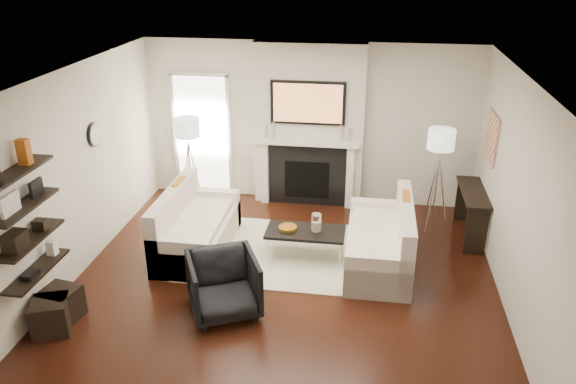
# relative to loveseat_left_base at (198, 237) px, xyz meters

# --- Properties ---
(room_envelope) EXTENTS (6.00, 6.00, 6.00)m
(room_envelope) POSITION_rel_loveseat_left_base_xyz_m (1.37, -0.94, 1.14)
(room_envelope) COLOR black
(room_envelope) RESTS_ON ground
(chimney_breast) EXTENTS (1.80, 0.25, 2.70)m
(chimney_breast) POSITION_rel_loveseat_left_base_xyz_m (1.37, 1.93, 1.14)
(chimney_breast) COLOR silver
(chimney_breast) RESTS_ON floor
(fireplace_surround) EXTENTS (1.30, 0.02, 1.04)m
(fireplace_surround) POSITION_rel_loveseat_left_base_xyz_m (1.37, 1.80, 0.31)
(fireplace_surround) COLOR black
(fireplace_surround) RESTS_ON floor
(firebox) EXTENTS (0.75, 0.02, 0.65)m
(firebox) POSITION_rel_loveseat_left_base_xyz_m (1.37, 1.79, 0.24)
(firebox) COLOR black
(firebox) RESTS_ON floor
(mantel_pilaster_l) EXTENTS (0.12, 0.08, 1.10)m
(mantel_pilaster_l) POSITION_rel_loveseat_left_base_xyz_m (0.65, 1.77, 0.34)
(mantel_pilaster_l) COLOR white
(mantel_pilaster_l) RESTS_ON floor
(mantel_pilaster_r) EXTENTS (0.12, 0.08, 1.10)m
(mantel_pilaster_r) POSITION_rel_loveseat_left_base_xyz_m (2.09, 1.77, 0.34)
(mantel_pilaster_r) COLOR white
(mantel_pilaster_r) RESTS_ON floor
(mantel_shelf) EXTENTS (1.70, 0.18, 0.07)m
(mantel_shelf) POSITION_rel_loveseat_left_base_xyz_m (1.37, 1.75, 0.91)
(mantel_shelf) COLOR white
(mantel_shelf) RESTS_ON chimney_breast
(tv_body) EXTENTS (1.20, 0.06, 0.70)m
(tv_body) POSITION_rel_loveseat_left_base_xyz_m (1.37, 1.77, 1.57)
(tv_body) COLOR black
(tv_body) RESTS_ON chimney_breast
(tv_screen) EXTENTS (1.10, 0.00, 0.62)m
(tv_screen) POSITION_rel_loveseat_left_base_xyz_m (1.37, 1.74, 1.57)
(tv_screen) COLOR #BF723F
(tv_screen) RESTS_ON tv_body
(candlestick_l_tall) EXTENTS (0.04, 0.04, 0.30)m
(candlestick_l_tall) POSITION_rel_loveseat_left_base_xyz_m (0.82, 1.76, 1.09)
(candlestick_l_tall) COLOR silver
(candlestick_l_tall) RESTS_ON mantel_shelf
(candlestick_l_short) EXTENTS (0.04, 0.04, 0.24)m
(candlestick_l_short) POSITION_rel_loveseat_left_base_xyz_m (0.69, 1.76, 1.06)
(candlestick_l_short) COLOR silver
(candlestick_l_short) RESTS_ON mantel_shelf
(candlestick_r_tall) EXTENTS (0.04, 0.04, 0.30)m
(candlestick_r_tall) POSITION_rel_loveseat_left_base_xyz_m (1.92, 1.76, 1.09)
(candlestick_r_tall) COLOR silver
(candlestick_r_tall) RESTS_ON mantel_shelf
(candlestick_r_short) EXTENTS (0.04, 0.04, 0.24)m
(candlestick_r_short) POSITION_rel_loveseat_left_base_xyz_m (2.05, 1.76, 1.06)
(candlestick_r_short) COLOR silver
(candlestick_r_short) RESTS_ON mantel_shelf
(hallway_panel) EXTENTS (0.90, 0.02, 2.10)m
(hallway_panel) POSITION_rel_loveseat_left_base_xyz_m (-0.48, 2.04, 0.84)
(hallway_panel) COLOR white
(hallway_panel) RESTS_ON floor
(door_trim_l) EXTENTS (0.06, 0.06, 2.16)m
(door_trim_l) POSITION_rel_loveseat_left_base_xyz_m (-0.96, 2.02, 0.84)
(door_trim_l) COLOR white
(door_trim_l) RESTS_ON floor
(door_trim_r) EXTENTS (0.06, 0.06, 2.16)m
(door_trim_r) POSITION_rel_loveseat_left_base_xyz_m (-0.00, 2.02, 0.84)
(door_trim_r) COLOR white
(door_trim_r) RESTS_ON floor
(door_trim_top) EXTENTS (1.02, 0.06, 0.06)m
(door_trim_top) POSITION_rel_loveseat_left_base_xyz_m (-0.48, 2.02, 1.92)
(door_trim_top) COLOR white
(door_trim_top) RESTS_ON wall_back
(rug) EXTENTS (2.60, 2.00, 0.01)m
(rug) POSITION_rel_loveseat_left_base_xyz_m (1.16, 0.09, -0.20)
(rug) COLOR beige
(rug) RESTS_ON floor
(loveseat_left_base) EXTENTS (0.85, 1.80, 0.42)m
(loveseat_left_base) POSITION_rel_loveseat_left_base_xyz_m (0.00, 0.00, 0.00)
(loveseat_left_base) COLOR silver
(loveseat_left_base) RESTS_ON floor
(loveseat_left_back) EXTENTS (0.18, 1.80, 0.80)m
(loveseat_left_back) POSITION_rel_loveseat_left_base_xyz_m (-0.33, 0.00, 0.32)
(loveseat_left_back) COLOR silver
(loveseat_left_back) RESTS_ON floor
(loveseat_left_arm_n) EXTENTS (0.85, 0.18, 0.60)m
(loveseat_left_arm_n) POSITION_rel_loveseat_left_base_xyz_m (0.00, -0.81, 0.09)
(loveseat_left_arm_n) COLOR silver
(loveseat_left_arm_n) RESTS_ON floor
(loveseat_left_arm_s) EXTENTS (0.85, 0.18, 0.60)m
(loveseat_left_arm_s) POSITION_rel_loveseat_left_base_xyz_m (0.00, 0.81, 0.09)
(loveseat_left_arm_s) COLOR silver
(loveseat_left_arm_s) RESTS_ON floor
(loveseat_left_cushion) EXTENTS (0.63, 1.44, 0.10)m
(loveseat_left_cushion) POSITION_rel_loveseat_left_base_xyz_m (0.05, 0.00, 0.26)
(loveseat_left_cushion) COLOR silver
(loveseat_left_cushion) RESTS_ON loveseat_left_base
(pillow_left_orange) EXTENTS (0.10, 0.42, 0.42)m
(pillow_left_orange) POSITION_rel_loveseat_left_base_xyz_m (-0.33, 0.30, 0.52)
(pillow_left_orange) COLOR #B55E16
(pillow_left_orange) RESTS_ON loveseat_left_cushion
(pillow_left_charcoal) EXTENTS (0.10, 0.40, 0.40)m
(pillow_left_charcoal) POSITION_rel_loveseat_left_base_xyz_m (-0.33, -0.30, 0.51)
(pillow_left_charcoal) COLOR black
(pillow_left_charcoal) RESTS_ON loveseat_left_cushion
(loveseat_right_base) EXTENTS (0.85, 1.80, 0.42)m
(loveseat_right_base) POSITION_rel_loveseat_left_base_xyz_m (2.57, -0.03, 0.00)
(loveseat_right_base) COLOR silver
(loveseat_right_base) RESTS_ON floor
(loveseat_right_back) EXTENTS (0.18, 1.80, 0.80)m
(loveseat_right_back) POSITION_rel_loveseat_left_base_xyz_m (2.91, -0.03, 0.32)
(loveseat_right_back) COLOR silver
(loveseat_right_back) RESTS_ON floor
(loveseat_right_arm_n) EXTENTS (0.85, 0.18, 0.60)m
(loveseat_right_arm_n) POSITION_rel_loveseat_left_base_xyz_m (2.57, -0.84, 0.09)
(loveseat_right_arm_n) COLOR silver
(loveseat_right_arm_n) RESTS_ON floor
(loveseat_right_arm_s) EXTENTS (0.85, 0.18, 0.60)m
(loveseat_right_arm_s) POSITION_rel_loveseat_left_base_xyz_m (2.57, 0.78, 0.09)
(loveseat_right_arm_s) COLOR silver
(loveseat_right_arm_s) RESTS_ON floor
(loveseat_right_cushion) EXTENTS (0.63, 1.44, 0.10)m
(loveseat_right_cushion) POSITION_rel_loveseat_left_base_xyz_m (2.52, -0.03, 0.26)
(loveseat_right_cushion) COLOR silver
(loveseat_right_cushion) RESTS_ON loveseat_right_base
(pillow_right_orange) EXTENTS (0.10, 0.42, 0.42)m
(pillow_right_orange) POSITION_rel_loveseat_left_base_xyz_m (2.91, 0.27, 0.52)
(pillow_right_orange) COLOR #B55E16
(pillow_right_orange) RESTS_ON loveseat_right_cushion
(pillow_right_charcoal) EXTENTS (0.10, 0.40, 0.40)m
(pillow_right_charcoal) POSITION_rel_loveseat_left_base_xyz_m (2.91, -0.33, 0.51)
(pillow_right_charcoal) COLOR black
(pillow_right_charcoal) RESTS_ON loveseat_right_cushion
(coffee_table) EXTENTS (1.10, 0.55, 0.04)m
(coffee_table) POSITION_rel_loveseat_left_base_xyz_m (1.56, 0.01, 0.19)
(coffee_table) COLOR black
(coffee_table) RESTS_ON floor
(coffee_leg_nw) EXTENTS (0.02, 0.02, 0.38)m
(coffee_leg_nw) POSITION_rel_loveseat_left_base_xyz_m (1.06, -0.21, -0.02)
(coffee_leg_nw) COLOR silver
(coffee_leg_nw) RESTS_ON floor
(coffee_leg_ne) EXTENTS (0.02, 0.02, 0.38)m
(coffee_leg_ne) POSITION_rel_loveseat_left_base_xyz_m (2.06, -0.21, -0.02)
(coffee_leg_ne) COLOR silver
(coffee_leg_ne) RESTS_ON floor
(coffee_leg_sw) EXTENTS (0.02, 0.02, 0.38)m
(coffee_leg_sw) POSITION_rel_loveseat_left_base_xyz_m (1.06, 0.23, -0.02)
(coffee_leg_sw) COLOR silver
(coffee_leg_sw) RESTS_ON floor
(coffee_leg_se) EXTENTS (0.02, 0.02, 0.38)m
(coffee_leg_se) POSITION_rel_loveseat_left_base_xyz_m (2.06, 0.23, -0.02)
(coffee_leg_se) COLOR silver
(coffee_leg_se) RESTS_ON floor
(hurricane_glass) EXTENTS (0.14, 0.14, 0.25)m
(hurricane_glass) POSITION_rel_loveseat_left_base_xyz_m (1.71, 0.01, 0.35)
(hurricane_glass) COLOR white
(hurricane_glass) RESTS_ON coffee_table
(hurricane_candle) EXTENTS (0.10, 0.10, 0.15)m
(hurricane_candle) POSITION_rel_loveseat_left_base_xyz_m (1.71, 0.01, 0.29)
(hurricane_candle) COLOR white
(hurricane_candle) RESTS_ON coffee_table
(copper_bowl) EXTENTS (0.26, 0.26, 0.04)m
(copper_bowl) POSITION_rel_loveseat_left_base_xyz_m (1.31, 0.01, 0.24)
(copper_bowl) COLOR #A56E1B
(copper_bowl) RESTS_ON coffee_table
(armchair) EXTENTS (1.03, 1.00, 0.81)m
(armchair) POSITION_rel_loveseat_left_base_xyz_m (0.76, -1.42, 0.19)
(armchair) COLOR black
(armchair) RESTS_ON floor
(lamp_left_post) EXTENTS (0.02, 0.02, 1.20)m
(lamp_left_post) POSITION_rel_loveseat_left_base_xyz_m (-0.48, 1.25, 0.39)
(lamp_left_post) COLOR silver
(lamp_left_post) RESTS_ON floor
(lamp_left_shade) EXTENTS (0.40, 0.40, 0.30)m
(lamp_left_shade) POSITION_rel_loveseat_left_base_xyz_m (-0.48, 1.25, 1.24)
(lamp_left_shade) COLOR white
(lamp_left_shade) RESTS_ON lamp_left_post
(lamp_left_leg_a) EXTENTS (0.25, 0.02, 1.23)m
(lamp_left_leg_a) POSITION_rel_loveseat_left_base_xyz_m (-0.37, 1.25, 0.39)
(lamp_left_leg_a) COLOR silver
(lamp_left_leg_a) RESTS_ON floor
(lamp_left_leg_b) EXTENTS (0.14, 0.22, 1.23)m
(lamp_left_leg_b) POSITION_rel_loveseat_left_base_xyz_m (-0.54, 1.35, 0.39)
(lamp_left_leg_b) COLOR silver
(lamp_left_leg_b) RESTS_ON floor
(lamp_left_leg_c) EXTENTS (0.14, 0.22, 1.23)m
(lamp_left_leg_c) POSITION_rel_loveseat_left_base_xyz_m (-0.54, 1.16, 0.39)
(lamp_left_leg_c) COLOR silver
(lamp_left_leg_c) RESTS_ON floor
(lamp_right_post) EXTENTS (0.02, 0.02, 1.20)m
(lamp_right_post) POSITION_rel_loveseat_left_base_xyz_m (3.42, 1.24, 0.39)
(lamp_right_post) COLOR silver
(lamp_right_post) RESTS_ON floor
(lamp_right_shade) EXTENTS (0.40, 0.40, 0.30)m
(lamp_right_shade) POSITION_rel_loveseat_left_base_xyz_m (3.42, 1.24, 1.24)
(lamp_right_shade) COLOR white
(lamp_right_shade) RESTS_ON lamp_right_post
(lamp_right_leg_a) EXTENTS (0.25, 0.02, 1.23)m
(lamp_right_leg_a) POSITION_rel_loveseat_left_base_xyz_m (3.53, 1.24, 0.39)
(lamp_right_leg_a) COLOR silver
(lamp_right_leg_a) RESTS_ON floor
(lamp_right_leg_b) EXTENTS (0.14, 0.22, 1.23)m
(lamp_right_leg_b) POSITION_rel_loveseat_left_base_xyz_m (3.36, 1.33, 0.39)
(lamp_right_leg_b) COLOR silver
(lamp_right_leg_b) RESTS_ON floor
(lamp_right_leg_c) EXTENTS (0.14, 0.22, 1.23)m
(lamp_right_leg_c) POSITION_rel_loveseat_left_base_xyz_m (3.36, 1.14, 0.39)
(lamp_right_leg_c) COLOR silver
(lamp_right_leg_c) RESTS_ON floor
(console_top) EXTENTS (0.35, 1.20, 0.04)m
(console_top) POSITION_rel_loveseat_left_base_xyz_m (3.94, 1.01, 0.52)
(console_top) COLOR black
(console_top) RESTS_ON floor
(console_leg_n) EXTENTS (0.30, 0.04, 0.71)m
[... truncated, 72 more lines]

